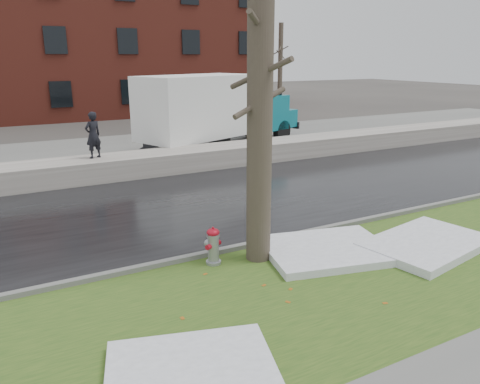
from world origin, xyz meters
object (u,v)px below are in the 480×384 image
box_truck (215,111)px  tree (260,106)px  fire_hydrant (213,244)px  worker (93,135)px

box_truck → tree: bearing=-131.5°
fire_hydrant → tree: 2.87m
fire_hydrant → box_truck: 12.24m
fire_hydrant → worker: size_ratio=0.50×
fire_hydrant → worker: worker is taller
tree → box_truck: (4.35, 11.16, -1.41)m
tree → worker: bearing=100.3°
fire_hydrant → tree: size_ratio=0.13×
tree → worker: 8.64m
box_truck → worker: box_truck is taller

